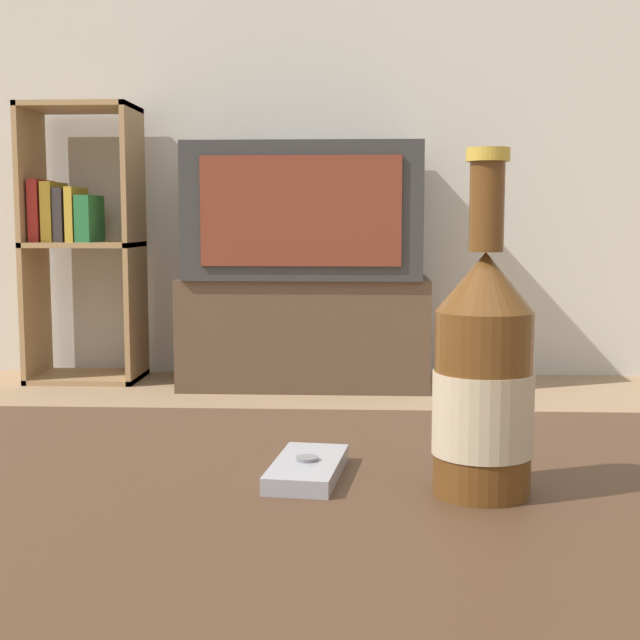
{
  "coord_description": "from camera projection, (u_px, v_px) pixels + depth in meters",
  "views": [
    {
      "loc": [
        0.09,
        -0.61,
        0.63
      ],
      "look_at": [
        0.04,
        0.36,
        0.52
      ],
      "focal_mm": 50.0,
      "sensor_mm": 36.0,
      "label": 1
    }
  ],
  "objects": [
    {
      "name": "tv_stand",
      "position": [
        305.0,
        331.0,
        3.39
      ],
      "size": [
        0.93,
        0.41,
        0.41
      ],
      "color": "#4C3828",
      "rests_on": "ground_plane"
    },
    {
      "name": "television",
      "position": [
        305.0,
        211.0,
        3.33
      ],
      "size": [
        0.86,
        0.46,
        0.49
      ],
      "color": "#2D2D2D",
      "rests_on": "tv_stand"
    },
    {
      "name": "cell_phone",
      "position": [
        307.0,
        469.0,
        0.73
      ],
      "size": [
        0.07,
        0.12,
        0.02
      ],
      "rotation": [
        0.0,
        0.0,
        -0.12
      ],
      "color": "gray",
      "rests_on": "coffee_table"
    },
    {
      "name": "coffee_table",
      "position": [
        239.0,
        589.0,
        0.64
      ],
      "size": [
        1.36,
        0.72,
        0.42
      ],
      "color": "#422B1C",
      "rests_on": "ground_plane"
    },
    {
      "name": "bookshelf",
      "position": [
        78.0,
        235.0,
        3.45
      ],
      "size": [
        0.42,
        0.3,
        1.07
      ],
      "color": "#99754C",
      "rests_on": "ground_plane"
    },
    {
      "name": "back_wall",
      "position": [
        342.0,
        50.0,
        3.54
      ],
      "size": [
        8.0,
        0.05,
        2.6
      ],
      "color": "beige",
      "rests_on": "ground_plane"
    },
    {
      "name": "beer_bottle",
      "position": [
        483.0,
        378.0,
        0.68
      ],
      "size": [
        0.08,
        0.08,
        0.26
      ],
      "color": "#563314",
      "rests_on": "coffee_table"
    }
  ]
}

